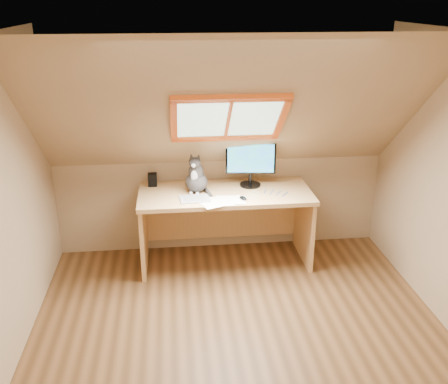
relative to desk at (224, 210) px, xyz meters
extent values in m
plane|color=brown|center=(-0.01, -1.45, -0.56)|extent=(3.50, 3.50, 0.00)
cube|color=tan|center=(-0.01, -3.20, 0.64)|extent=(3.50, 0.02, 2.40)
cube|color=tan|center=(-0.01, 0.30, -0.06)|extent=(3.50, 0.02, 1.00)
cube|color=silver|center=(-0.01, -2.23, 1.84)|extent=(3.50, 1.95, 0.02)
cube|color=tan|center=(-0.01, -0.48, 1.14)|extent=(3.50, 1.56, 1.41)
cube|color=#B2E0CC|center=(-0.01, -0.40, 1.07)|extent=(0.90, 0.53, 0.48)
cube|color=#D74C14|center=(-0.01, -0.40, 1.07)|extent=(1.02, 0.64, 0.59)
cube|color=tan|center=(0.00, -0.07, 0.21)|extent=(1.74, 0.76, 0.04)
cube|color=tan|center=(-0.84, -0.07, -0.18)|extent=(0.04, 0.69, 0.75)
cube|color=tan|center=(0.84, -0.07, -0.18)|extent=(0.04, 0.69, 0.75)
cube|color=tan|center=(0.00, 0.28, -0.18)|extent=(1.64, 0.03, 0.53)
cylinder|color=black|center=(0.28, 0.06, 0.24)|extent=(0.22, 0.22, 0.02)
cylinder|color=black|center=(0.28, 0.06, 0.31)|extent=(0.04, 0.04, 0.12)
cube|color=black|center=(0.28, 0.06, 0.54)|extent=(0.51, 0.10, 0.33)
cube|color=blue|center=(0.27, 0.04, 0.54)|extent=(0.47, 0.07, 0.29)
ellipsoid|color=#393432|center=(-0.28, -0.03, 0.33)|extent=(0.29, 0.32, 0.19)
ellipsoid|color=#393432|center=(-0.29, -0.04, 0.44)|extent=(0.18, 0.18, 0.21)
ellipsoid|color=silver|center=(-0.31, -0.10, 0.42)|extent=(0.08, 0.06, 0.12)
ellipsoid|color=#393432|center=(-0.30, -0.09, 0.56)|extent=(0.14, 0.13, 0.11)
sphere|color=silver|center=(-0.32, -0.13, 0.54)|extent=(0.04, 0.04, 0.04)
cone|color=#393432|center=(-0.33, -0.06, 0.61)|extent=(0.06, 0.07, 0.07)
cone|color=#393432|center=(-0.26, -0.08, 0.61)|extent=(0.07, 0.06, 0.07)
cube|color=black|center=(-0.73, 0.18, 0.30)|extent=(0.09, 0.09, 0.13)
cube|color=#B2B2B7|center=(-0.31, -0.25, 0.24)|extent=(0.31, 0.23, 0.01)
ellipsoid|color=black|center=(0.15, -0.31, 0.25)|extent=(0.09, 0.11, 0.03)
cube|color=white|center=(-0.06, -0.33, 0.24)|extent=(0.33, 0.27, 0.00)
cube|color=white|center=(-0.06, -0.33, 0.24)|extent=(0.32, 0.24, 0.00)
cube|color=white|center=(-0.06, -0.33, 0.24)|extent=(0.35, 0.30, 0.00)
cube|color=white|center=(-0.06, -0.33, 0.24)|extent=(0.34, 0.28, 0.00)
camera|label=1|loc=(-0.52, -4.73, 2.07)|focal=40.00mm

